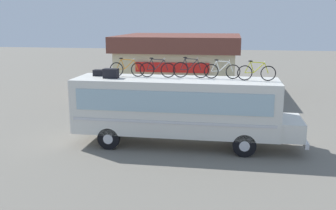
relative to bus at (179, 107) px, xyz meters
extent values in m
plane|color=slate|center=(-0.17, 0.00, -1.87)|extent=(120.00, 120.00, 0.00)
cube|color=silver|center=(-0.17, 0.00, 0.06)|extent=(9.41, 2.50, 2.50)
cube|color=silver|center=(5.05, 0.00, -0.78)|extent=(1.03, 2.30, 0.83)
cube|color=#99B7C6|center=(-0.17, -1.26, 0.47)|extent=(8.66, 0.04, 0.94)
cube|color=#99B7C6|center=(-0.17, 1.26, 0.47)|extent=(8.66, 0.04, 0.94)
cube|color=silver|center=(-0.17, -1.27, -0.44)|extent=(9.03, 0.03, 0.12)
cube|color=silver|center=(-0.17, 1.27, -0.44)|extent=(9.03, 0.03, 0.12)
cube|color=silver|center=(5.62, 0.00, -1.27)|extent=(0.16, 2.37, 0.24)
cylinder|color=black|center=(3.02, -1.11, -1.36)|extent=(1.02, 0.28, 1.02)
cylinder|color=silver|center=(3.02, -1.11, -1.36)|extent=(0.46, 0.30, 0.46)
cylinder|color=black|center=(3.02, 1.11, -1.36)|extent=(1.02, 0.28, 1.02)
cylinder|color=silver|center=(3.02, 1.11, -1.36)|extent=(0.46, 0.30, 0.46)
cylinder|color=black|center=(-3.09, -1.11, -1.36)|extent=(1.02, 0.28, 1.02)
cylinder|color=silver|center=(-3.09, -1.11, -1.36)|extent=(0.46, 0.30, 0.46)
cylinder|color=black|center=(-3.09, 1.11, -1.36)|extent=(1.02, 0.28, 1.02)
cylinder|color=silver|center=(-3.09, 1.11, -1.36)|extent=(0.46, 0.30, 0.46)
cube|color=black|center=(-3.99, 0.36, 1.45)|extent=(0.48, 0.37, 0.29)
cube|color=black|center=(-3.16, -0.26, 1.53)|extent=(0.68, 0.41, 0.44)
torus|color=black|center=(-3.08, 0.38, 1.64)|extent=(0.67, 0.04, 0.67)
torus|color=black|center=(-2.04, 0.38, 1.64)|extent=(0.67, 0.04, 0.67)
cylinder|color=orange|center=(-2.77, 0.38, 1.89)|extent=(0.20, 0.04, 0.48)
cylinder|color=orange|center=(-2.45, 0.38, 1.88)|extent=(0.48, 0.04, 0.46)
cylinder|color=orange|center=(-2.54, 0.38, 2.11)|extent=(0.63, 0.04, 0.07)
cylinder|color=orange|center=(-2.88, 0.38, 1.65)|extent=(0.40, 0.03, 0.05)
cylinder|color=orange|center=(-2.96, 0.38, 1.88)|extent=(0.26, 0.03, 0.50)
cylinder|color=orange|center=(-2.13, 0.38, 1.87)|extent=(0.22, 0.03, 0.47)
cylinder|color=silver|center=(-2.23, 0.38, 2.14)|extent=(0.03, 0.44, 0.03)
ellipsoid|color=black|center=(-2.85, 0.38, 2.16)|extent=(0.20, 0.08, 0.06)
torus|color=black|center=(-1.57, 0.30, 1.66)|extent=(0.70, 0.04, 0.70)
torus|color=black|center=(-0.57, 0.30, 1.66)|extent=(0.70, 0.04, 0.70)
cylinder|color=black|center=(-1.27, 0.30, 1.92)|extent=(0.19, 0.04, 0.50)
cylinder|color=black|center=(-0.97, 0.30, 1.90)|extent=(0.47, 0.04, 0.48)
cylinder|color=black|center=(-1.05, 0.30, 2.15)|extent=(0.60, 0.04, 0.07)
cylinder|color=black|center=(-1.38, 0.30, 1.67)|extent=(0.38, 0.03, 0.05)
cylinder|color=black|center=(-1.46, 0.30, 1.91)|extent=(0.25, 0.03, 0.52)
cylinder|color=black|center=(-0.66, 0.30, 1.89)|extent=(0.21, 0.03, 0.49)
cylinder|color=silver|center=(-0.75, 0.30, 2.18)|extent=(0.03, 0.44, 0.03)
ellipsoid|color=black|center=(-1.35, 0.30, 2.20)|extent=(0.20, 0.08, 0.06)
torus|color=black|center=(0.00, 0.44, 1.67)|extent=(0.73, 0.04, 0.73)
torus|color=black|center=(0.96, 0.44, 1.67)|extent=(0.73, 0.04, 0.73)
cylinder|color=black|center=(0.29, 0.44, 1.95)|extent=(0.19, 0.04, 0.52)
cylinder|color=black|center=(0.57, 0.44, 1.93)|extent=(0.45, 0.04, 0.50)
cylinder|color=black|center=(0.50, 0.44, 2.19)|extent=(0.57, 0.04, 0.07)
cylinder|color=black|center=(0.18, 0.44, 1.68)|extent=(0.36, 0.03, 0.05)
cylinder|color=black|center=(0.11, 0.44, 1.94)|extent=(0.24, 0.03, 0.54)
cylinder|color=black|center=(0.87, 0.44, 1.92)|extent=(0.20, 0.03, 0.51)
cylinder|color=silver|center=(0.78, 0.44, 2.22)|extent=(0.03, 0.44, 0.03)
ellipsoid|color=black|center=(0.21, 0.44, 2.24)|extent=(0.20, 0.08, 0.06)
torus|color=black|center=(1.44, 0.38, 1.64)|extent=(0.67, 0.04, 0.67)
torus|color=black|center=(2.43, 0.38, 1.64)|extent=(0.67, 0.04, 0.67)
cylinder|color=white|center=(1.73, 0.38, 1.89)|extent=(0.19, 0.04, 0.47)
cylinder|color=white|center=(2.03, 0.38, 1.87)|extent=(0.46, 0.04, 0.46)
cylinder|color=white|center=(1.95, 0.38, 2.11)|extent=(0.59, 0.04, 0.07)
cylinder|color=white|center=(1.63, 0.38, 1.65)|extent=(0.38, 0.03, 0.05)
cylinder|color=white|center=(1.55, 0.38, 1.88)|extent=(0.24, 0.03, 0.50)
cylinder|color=white|center=(2.34, 0.38, 1.86)|extent=(0.21, 0.03, 0.46)
cylinder|color=silver|center=(2.25, 0.38, 2.14)|extent=(0.03, 0.44, 0.03)
ellipsoid|color=black|center=(1.66, 0.38, 2.16)|extent=(0.20, 0.08, 0.06)
torus|color=black|center=(2.95, 0.06, 1.64)|extent=(0.67, 0.04, 0.67)
torus|color=black|center=(3.96, 0.06, 1.64)|extent=(0.67, 0.04, 0.67)
cylinder|color=#B2B20C|center=(3.25, 0.06, 1.90)|extent=(0.20, 0.04, 0.48)
cylinder|color=#B2B20C|center=(3.56, 0.06, 1.88)|extent=(0.47, 0.04, 0.46)
cylinder|color=#B2B20C|center=(3.47, 0.06, 2.12)|extent=(0.61, 0.04, 0.07)
cylinder|color=#B2B20C|center=(3.14, 0.06, 1.65)|extent=(0.39, 0.03, 0.05)
cylinder|color=#B2B20C|center=(3.06, 0.06, 1.89)|extent=(0.25, 0.03, 0.50)
cylinder|color=#B2B20C|center=(3.87, 0.06, 1.87)|extent=(0.21, 0.03, 0.47)
cylinder|color=silver|center=(3.78, 0.06, 2.15)|extent=(0.03, 0.44, 0.03)
ellipsoid|color=black|center=(3.17, 0.06, 2.17)|extent=(0.20, 0.08, 0.06)
cube|color=beige|center=(-1.89, 14.37, -0.17)|extent=(8.97, 8.56, 3.41)
cube|color=brown|center=(-1.89, 14.37, 2.13)|extent=(9.69, 9.24, 1.19)
cube|color=red|center=(-1.89, 9.99, 0.58)|extent=(5.38, 0.16, 0.70)
camera|label=1|loc=(2.34, -17.27, 3.96)|focal=41.00mm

